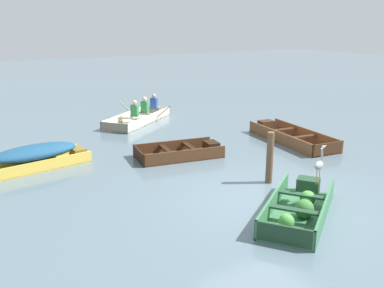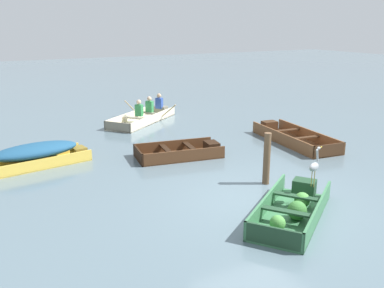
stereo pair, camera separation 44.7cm
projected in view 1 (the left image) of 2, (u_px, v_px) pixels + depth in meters
name	position (u px, v px, depth m)	size (l,w,h in m)	color
ground_plane	(267.00, 198.00, 9.47)	(80.00, 80.00, 0.00)	slate
dinghy_green_foreground	(300.00, 207.00, 8.65)	(2.85, 2.45, 0.42)	#387047
skiff_yellow_near_moored	(36.00, 155.00, 11.38)	(2.93, 1.38, 0.62)	#E5BC47
skiff_dark_varnish_mid_moored	(183.00, 152.00, 12.39)	(2.57, 1.50, 0.35)	#4C2D19
skiff_wooden_brown_far_moored	(289.00, 137.00, 14.07)	(1.49, 3.51, 0.39)	brown
rowboat_cream_with_crew	(141.00, 116.00, 16.79)	(3.45, 3.00, 0.91)	beige
heron_on_dinghy	(319.00, 164.00, 8.99)	(0.45, 0.24, 0.84)	olive
mooring_post	(270.00, 158.00, 10.23)	(0.17, 0.17, 1.26)	brown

